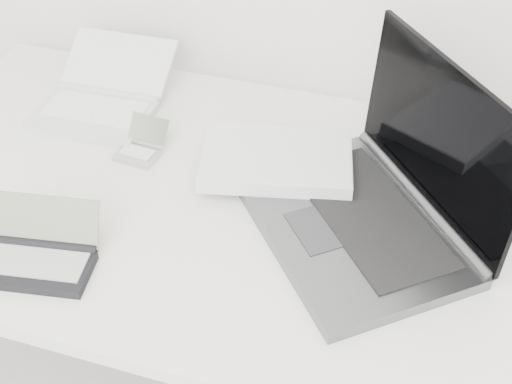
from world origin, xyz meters
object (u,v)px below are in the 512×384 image
(desk, at_px, (277,225))
(netbook_open_white, at_px, (101,100))
(palmtop_charcoal, at_px, (40,256))
(laptop_large, at_px, (348,189))

(desk, height_order, netbook_open_white, netbook_open_white)
(netbook_open_white, bearing_deg, palmtop_charcoal, -76.96)
(desk, height_order, palmtop_charcoal, palmtop_charcoal)
(laptop_large, height_order, netbook_open_white, laptop_large)
(netbook_open_white, bearing_deg, desk, -24.87)
(palmtop_charcoal, bearing_deg, laptop_large, 23.39)
(desk, distance_m, netbook_open_white, 0.51)
(desk, xyz_separation_m, netbook_open_white, (-0.46, 0.20, 0.07))
(laptop_large, bearing_deg, palmtop_charcoal, -97.22)
(desk, relative_size, laptop_large, 2.68)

